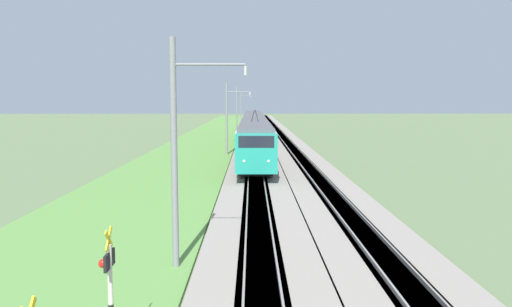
% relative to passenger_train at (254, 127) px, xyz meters
% --- Properties ---
extents(ballast_main, '(240.00, 4.40, 0.30)m').
position_rel_passenger_train_xyz_m(ballast_main, '(-5.97, 0.00, -2.12)').
color(ballast_main, gray).
rests_on(ballast_main, ground).
extents(ballast_adjacent, '(240.00, 4.40, 0.30)m').
position_rel_passenger_train_xyz_m(ballast_adjacent, '(-5.97, -4.34, -2.12)').
color(ballast_adjacent, gray).
rests_on(ballast_adjacent, ground).
extents(track_main, '(240.00, 1.57, 0.45)m').
position_rel_passenger_train_xyz_m(track_main, '(-5.97, 0.00, -2.11)').
color(track_main, '#4C4238').
rests_on(track_main, ground).
extents(track_adjacent, '(240.00, 1.57, 0.45)m').
position_rel_passenger_train_xyz_m(track_adjacent, '(-5.97, -4.34, -2.11)').
color(track_adjacent, '#4C4238').
rests_on(track_adjacent, ground).
extents(grass_verge, '(240.00, 9.21, 0.12)m').
position_rel_passenger_train_xyz_m(grass_verge, '(-5.97, 6.94, -2.21)').
color(grass_verge, '#5B8E42').
rests_on(grass_verge, ground).
extents(passenger_train, '(63.29, 2.92, 4.89)m').
position_rel_passenger_train_xyz_m(passenger_train, '(0.00, 0.00, 0.00)').
color(passenger_train, teal).
rests_on(passenger_train, ground).
extents(crossing_signal_aux, '(0.70, 0.23, 3.06)m').
position_rel_passenger_train_xyz_m(crossing_signal_aux, '(-53.36, 3.43, -0.42)').
color(crossing_signal_aux, beige).
rests_on(crossing_signal_aux, ground).
extents(catenary_mast_near, '(0.22, 2.56, 7.88)m').
position_rel_passenger_train_xyz_m(catenary_mast_near, '(-47.31, 2.84, 1.81)').
color(catenary_mast_near, slate).
rests_on(catenary_mast_near, ground).
extents(catenary_mast_mid, '(0.22, 2.56, 7.55)m').
position_rel_passenger_train_xyz_m(catenary_mast_mid, '(-11.93, 2.84, 1.64)').
color(catenary_mast_mid, slate).
rests_on(catenary_mast_mid, ground).
extents(catenary_mast_far, '(0.22, 2.56, 8.11)m').
position_rel_passenger_train_xyz_m(catenary_mast_far, '(23.45, 2.84, 1.92)').
color(catenary_mast_far, slate).
rests_on(catenary_mast_far, ground).
extents(catenary_mast_distant, '(0.22, 2.56, 7.69)m').
position_rel_passenger_train_xyz_m(catenary_mast_distant, '(58.84, 2.84, 1.71)').
color(catenary_mast_distant, slate).
rests_on(catenary_mast_distant, ground).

